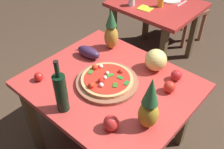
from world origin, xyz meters
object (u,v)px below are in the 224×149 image
at_px(melon, 156,60).
at_px(background_table, 156,13).
at_px(display_table, 110,92).
at_px(eggplant, 89,52).
at_px(knife_utensil, 182,3).
at_px(tomato_near_board, 176,75).
at_px(drinking_glass_water, 132,1).
at_px(pizza, 106,79).
at_px(pizza_board, 107,82).
at_px(napkin_folded, 145,8).
at_px(dining_chair, 184,7).
at_px(pineapple_right, 149,106).
at_px(drinking_glass_juice, 161,2).
at_px(pineapple_left, 111,31).
at_px(tomato_by_bottle, 170,87).
at_px(bell_pepper, 111,123).
at_px(tomato_beside_pepper, 39,77).
at_px(wine_bottle, 61,92).

bearing_deg(melon, background_table, 122.81).
xyz_separation_m(display_table, eggplant, (-0.33, 0.12, 0.14)).
bearing_deg(melon, knife_utensil, 110.05).
bearing_deg(melon, tomato_near_board, -1.36).
bearing_deg(tomato_near_board, drinking_glass_water, 142.79).
distance_m(pizza, eggplant, 0.34).
xyz_separation_m(pizza_board, napkin_folded, (-0.48, 1.12, -0.01)).
bearing_deg(background_table, melon, -57.19).
bearing_deg(drinking_glass_water, dining_chair, 76.22).
xyz_separation_m(pineapple_right, drinking_glass_water, (-1.06, 1.20, -0.11)).
xyz_separation_m(melon, drinking_glass_juice, (-0.55, 0.91, -0.03)).
bearing_deg(pineapple_left, melon, 0.19).
xyz_separation_m(pizza_board, pineapple_left, (-0.27, 0.35, 0.14)).
height_order(pizza, tomato_near_board, pizza).
height_order(tomato_by_bottle, drinking_glass_juice, drinking_glass_juice).
relative_size(tomato_by_bottle, knife_utensil, 0.44).
distance_m(pineapple_left, napkin_folded, 0.81).
bearing_deg(tomato_by_bottle, pizza, -149.13).
distance_m(bell_pepper, tomato_near_board, 0.62).
bearing_deg(tomato_near_board, melon, 178.64).
xyz_separation_m(eggplant, drinking_glass_juice, (-0.08, 1.13, 0.01)).
bearing_deg(tomato_near_board, pineapple_left, 179.73).
distance_m(display_table, melon, 0.40).
height_order(knife_utensil, napkin_folded, knife_utensil).
height_order(background_table, tomato_by_bottle, tomato_by_bottle).
bearing_deg(napkin_folded, tomato_beside_pepper, -86.00).
distance_m(dining_chair, knife_utensil, 0.56).
bearing_deg(pineapple_right, drinking_glass_water, 131.29).
distance_m(display_table, bell_pepper, 0.41).
distance_m(dining_chair, wine_bottle, 2.35).
bearing_deg(tomato_beside_pepper, pizza_board, 37.00).
bearing_deg(drinking_glass_juice, bell_pepper, -66.44).
bearing_deg(napkin_folded, melon, -50.43).
bearing_deg(pineapple_left, drinking_glass_juice, 97.49).
height_order(tomato_near_board, tomato_by_bottle, tomato_by_bottle).
height_order(pizza_board, tomato_near_board, tomato_near_board).
bearing_deg(pineapple_right, bell_pepper, -131.66).
distance_m(pizza, tomato_near_board, 0.49).
bearing_deg(melon, bell_pepper, -78.99).
bearing_deg(tomato_beside_pepper, drinking_glass_juice, 90.40).
xyz_separation_m(pineapple_right, bell_pepper, (-0.14, -0.16, -0.11)).
bearing_deg(drinking_glass_juice, drinking_glass_water, -144.59).
distance_m(background_table, tomato_beside_pepper, 1.62).
relative_size(wine_bottle, knife_utensil, 2.05).
xyz_separation_m(bell_pepper, drinking_glass_water, (-0.91, 1.36, 0.01)).
bearing_deg(display_table, wine_bottle, -99.14).
xyz_separation_m(display_table, drinking_glass_water, (-0.65, 1.07, 0.14)).
distance_m(drinking_glass_water, napkin_folded, 0.17).
bearing_deg(tomato_beside_pepper, tomato_by_bottle, 34.05).
height_order(bell_pepper, napkin_folded, bell_pepper).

